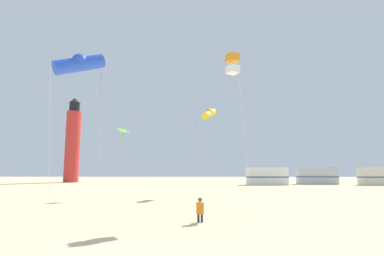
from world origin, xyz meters
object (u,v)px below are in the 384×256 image
Objects in this scene: kite_box_orange at (233,64)px; kite_flyer_standing at (200,210)px; kite_tube_blue at (79,64)px; rv_van_silver at (317,176)px; kite_tube_gold at (209,114)px; lighthouse_distant at (73,142)px; rv_van_white at (267,176)px; kite_diamond_lime at (123,133)px; kite_diamond_rainbow at (102,74)px; rv_van_cream at (381,176)px.

kite_flyer_standing is at bearing -127.24° from kite_box_orange.
rv_van_silver is at bearing 56.18° from kite_tube_blue.
kite_tube_blue is at bearing -114.11° from kite_tube_gold.
lighthouse_distant is 37.82m from rv_van_white.
kite_diamond_lime is at bearing -61.25° from kite_flyer_standing.
kite_tube_blue is 40.25m from rv_van_white.
lighthouse_distant is (-17.10, 35.89, -2.32)m from kite_diamond_rainbow.
rv_van_cream is at bearing -128.86° from kite_flyer_standing.
kite_box_orange is (0.90, -12.95, 0.47)m from kite_tube_gold.
kite_diamond_rainbow is (-8.97, -5.77, 2.24)m from kite_tube_gold.
rv_van_white is (18.93, 26.38, -8.77)m from kite_diamond_rainbow.
kite_tube_gold is 12.99m from kite_box_orange.
kite_tube_blue is at bearing -162.47° from kite_box_orange.
rv_van_white is at bearing 64.93° from kite_tube_blue.
kite_box_orange reaches higher than kite_tube_blue.
kite_tube_gold is at bearing -93.43° from kite_flyer_standing.
kite_diamond_rainbow is at bearing -146.70° from rv_van_cream.
rv_van_silver is 9.46m from rv_van_cream.
kite_box_orange is at bearing -113.48° from rv_van_silver.
kite_diamond_rainbow is 5.44m from kite_diamond_lime.
kite_diamond_lime is 29.77m from rv_van_white.
kite_tube_gold is 1.32× the size of rv_van_cream.
rv_van_white is (16.85, 36.02, -6.20)m from kite_tube_blue.
kite_box_orange is 13.54m from kite_diamond_lime.
rv_van_cream is at bearing -14.90° from rv_van_silver.
kite_diamond_lime reaches higher than rv_van_silver.
kite_box_orange reaches higher than rv_van_silver.
kite_tube_gold is 16.89m from kite_tube_blue.
rv_van_cream is (27.00, 33.12, -7.00)m from kite_box_orange.
kite_tube_blue is at bearing -136.20° from rv_van_cream.
kite_tube_gold is at bearing 32.77° from kite_diamond_rainbow.
lighthouse_distant is at bearing 167.73° from rv_van_cream.
kite_diamond_lime reaches higher than rv_van_white.
kite_diamond_rainbow is at bearing -112.58° from kite_diamond_lime.
kite_diamond_rainbow reaches higher than rv_van_white.
lighthouse_distant is at bearing 164.25° from rv_van_white.
lighthouse_distant is 2.59× the size of rv_van_white.
lighthouse_distant is at bearing 174.19° from rv_van_silver.
kite_flyer_standing is 52.49m from lighthouse_distant.
rv_van_cream is at bearing 35.14° from kite_diamond_rainbow.
kite_tube_blue reaches higher than kite_diamond_lime.
rv_van_white is 9.29m from rv_van_silver.
kite_tube_gold is 35.05m from rv_van_cream.
kite_flyer_standing is at bearing -93.63° from kite_tube_gold.
kite_diamond_lime is 37.82m from lighthouse_distant.
rv_van_white is at bearing 64.22° from kite_tube_gold.
rv_van_silver is (18.90, 23.10, -6.53)m from kite_tube_gold.
kite_diamond_rainbow reaches higher than rv_van_silver.
rv_van_cream is (53.98, -9.94, -6.45)m from lighthouse_distant.
rv_van_white is 0.99× the size of rv_van_cream.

